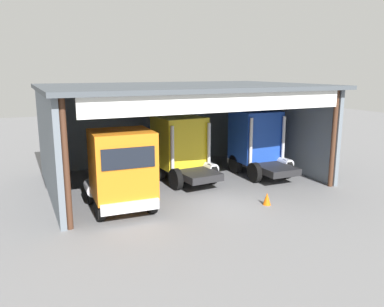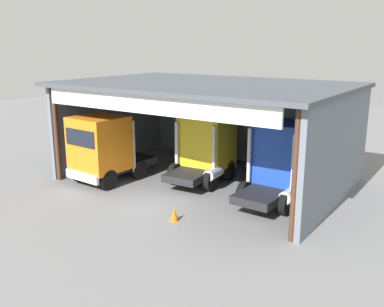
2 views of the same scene
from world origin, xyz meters
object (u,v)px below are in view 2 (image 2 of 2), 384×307
at_px(truck_blue_right_bay, 281,161).
at_px(truck_orange_left_bay, 103,148).
at_px(oil_drum, 210,152).
at_px(tool_cart, 208,152).
at_px(traffic_cone, 174,214).
at_px(truck_yellow_center_left_bay, 205,147).

bearing_deg(truck_blue_right_bay, truck_orange_left_bay, -161.45).
relative_size(oil_drum, tool_cart, 0.88).
bearing_deg(traffic_cone, tool_cart, 114.26).
bearing_deg(tool_cart, traffic_cone, -65.74).
xyz_separation_m(oil_drum, traffic_cone, (4.08, -9.21, -0.16)).
bearing_deg(truck_orange_left_bay, truck_yellow_center_left_bay, -139.82).
distance_m(truck_orange_left_bay, truck_blue_right_bay, 9.07).
xyz_separation_m(truck_blue_right_bay, traffic_cone, (-2.60, -4.63, -1.63)).
height_order(truck_yellow_center_left_bay, tool_cart, truck_yellow_center_left_bay).
height_order(truck_orange_left_bay, truck_yellow_center_left_bay, truck_orange_left_bay).
bearing_deg(traffic_cone, truck_yellow_center_left_bay, 109.61).
relative_size(truck_yellow_center_left_bay, traffic_cone, 8.03).
relative_size(truck_orange_left_bay, traffic_cone, 8.50).
bearing_deg(truck_yellow_center_left_bay, tool_cart, 116.09).
bearing_deg(truck_yellow_center_left_bay, traffic_cone, -74.90).
bearing_deg(truck_orange_left_bay, truck_blue_right_bay, -160.68).
xyz_separation_m(truck_yellow_center_left_bay, tool_cart, (-2.09, 3.53, -1.34)).
height_order(truck_blue_right_bay, oil_drum, truck_blue_right_bay).
bearing_deg(oil_drum, truck_yellow_center_left_bay, -60.80).
bearing_deg(tool_cart, oil_drum, 105.70).
distance_m(truck_orange_left_bay, oil_drum, 7.59).
xyz_separation_m(truck_orange_left_bay, tool_cart, (2.12, 6.77, -1.35)).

